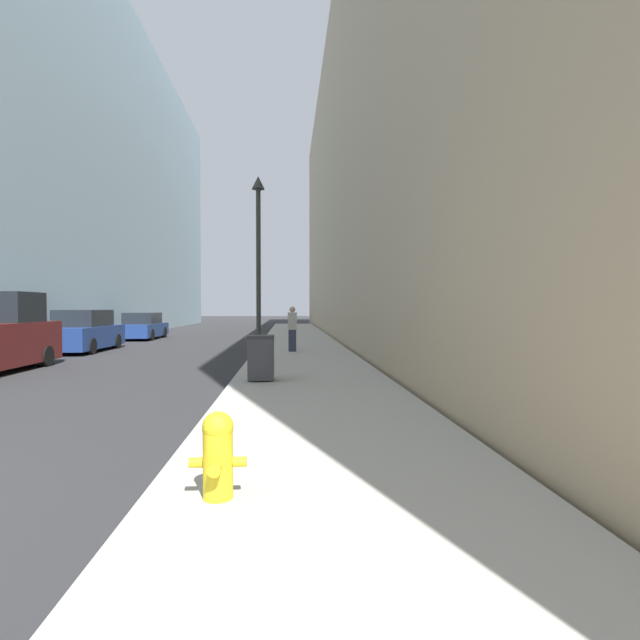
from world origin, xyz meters
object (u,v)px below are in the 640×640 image
(fire_hydrant, at_px, (218,453))
(trash_bin, at_px, (261,357))
(parked_sedan_near, at_px, (84,332))
(lamppost, at_px, (258,254))
(pedestrian_on_sidewalk, at_px, (292,329))
(parked_sedan_far, at_px, (143,327))

(fire_hydrant, height_order, trash_bin, trash_bin)
(parked_sedan_near, bearing_deg, lamppost, -39.76)
(lamppost, relative_size, parked_sedan_near, 1.16)
(trash_bin, bearing_deg, fire_hydrant, -89.96)
(fire_hydrant, distance_m, pedestrian_on_sidewalk, 14.70)
(pedestrian_on_sidewalk, bearing_deg, trash_bin, -95.95)
(trash_bin, xyz_separation_m, parked_sedan_far, (-7.72, 17.62, 0.03))
(parked_sedan_far, bearing_deg, fire_hydrant, -72.66)
(fire_hydrant, relative_size, parked_sedan_near, 0.16)
(fire_hydrant, bearing_deg, lamppost, 91.40)
(trash_bin, xyz_separation_m, pedestrian_on_sidewalk, (0.78, 7.53, 0.33))
(trash_bin, bearing_deg, pedestrian_on_sidewalk, 84.05)
(lamppost, distance_m, parked_sedan_near, 10.19)
(trash_bin, relative_size, parked_sedan_far, 0.22)
(trash_bin, distance_m, parked_sedan_far, 19.24)
(fire_hydrant, relative_size, pedestrian_on_sidewalk, 0.45)
(parked_sedan_near, bearing_deg, pedestrian_on_sidewalk, -13.75)
(lamppost, xyz_separation_m, parked_sedan_far, (-7.47, 14.29, -2.70))
(trash_bin, bearing_deg, parked_sedan_near, 129.09)
(parked_sedan_near, relative_size, pedestrian_on_sidewalk, 2.78)
(lamppost, bearing_deg, parked_sedan_near, 140.24)
(fire_hydrant, distance_m, lamppost, 10.86)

